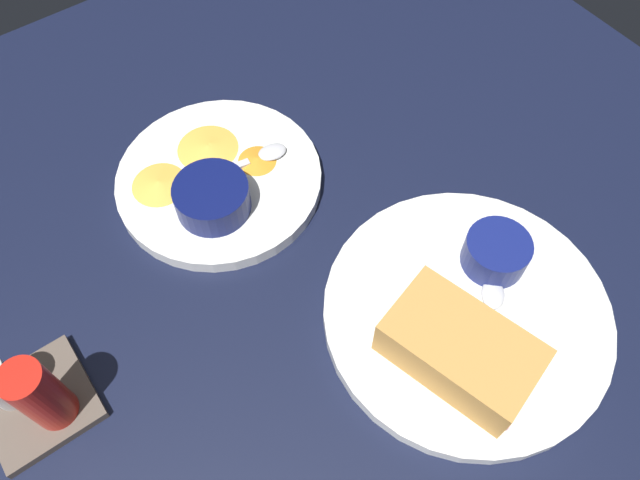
% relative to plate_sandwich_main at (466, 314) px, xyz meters
% --- Properties ---
extents(ground_plane, '(1.10, 1.10, 0.03)m').
position_rel_plate_sandwich_main_xyz_m(ground_plane, '(0.10, 0.11, -0.02)').
color(ground_plane, black).
extents(plate_sandwich_main, '(0.27, 0.27, 0.02)m').
position_rel_plate_sandwich_main_xyz_m(plate_sandwich_main, '(0.00, 0.00, 0.00)').
color(plate_sandwich_main, white).
rests_on(plate_sandwich_main, ground_plane).
extents(sandwich_half_near, '(0.15, 0.11, 0.05)m').
position_rel_plate_sandwich_main_xyz_m(sandwich_half_near, '(-0.03, 0.04, 0.03)').
color(sandwich_half_near, '#C68C42').
rests_on(sandwich_half_near, plate_sandwich_main).
extents(ramekin_dark_sauce, '(0.06, 0.06, 0.03)m').
position_rel_plate_sandwich_main_xyz_m(ramekin_dark_sauce, '(0.03, -0.06, 0.03)').
color(ramekin_dark_sauce, navy).
rests_on(ramekin_dark_sauce, plate_sandwich_main).
extents(spoon_by_dark_ramekin, '(0.08, 0.08, 0.01)m').
position_rel_plate_sandwich_main_xyz_m(spoon_by_dark_ramekin, '(-0.01, -0.02, 0.01)').
color(spoon_by_dark_ramekin, silver).
rests_on(spoon_by_dark_ramekin, plate_sandwich_main).
extents(plate_chips_companion, '(0.22, 0.22, 0.02)m').
position_rel_plate_sandwich_main_xyz_m(plate_chips_companion, '(0.27, 0.11, 0.00)').
color(plate_chips_companion, white).
rests_on(plate_chips_companion, ground_plane).
extents(ramekin_light_gravy, '(0.08, 0.08, 0.03)m').
position_rel_plate_sandwich_main_xyz_m(ramekin_light_gravy, '(0.24, 0.13, 0.03)').
color(ramekin_light_gravy, '#0C144C').
rests_on(ramekin_light_gravy, plate_chips_companion).
extents(spoon_by_gravy_ramekin, '(0.03, 0.10, 0.01)m').
position_rel_plate_sandwich_main_xyz_m(spoon_by_gravy_ramekin, '(0.27, 0.06, 0.01)').
color(spoon_by_gravy_ramekin, silver).
rests_on(spoon_by_gravy_ramekin, plate_chips_companion).
extents(plantain_chip_scatter, '(0.12, 0.17, 0.01)m').
position_rel_plate_sandwich_main_xyz_m(plantain_chip_scatter, '(0.30, 0.11, 0.01)').
color(plantain_chip_scatter, gold).
rests_on(plantain_chip_scatter, plate_chips_companion).
extents(condiment_caddy, '(0.09, 0.09, 0.10)m').
position_rel_plate_sandwich_main_xyz_m(condiment_caddy, '(0.15, 0.36, 0.03)').
color(condiment_caddy, brown).
rests_on(condiment_caddy, ground_plane).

